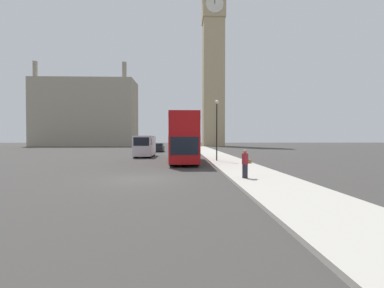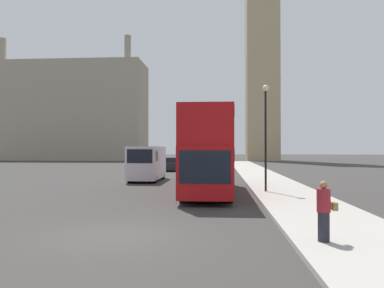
% 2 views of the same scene
% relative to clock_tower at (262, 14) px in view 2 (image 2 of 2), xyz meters
% --- Properties ---
extents(ground_plane, '(300.00, 300.00, 0.00)m').
position_rel_clock_tower_xyz_m(ground_plane, '(-12.14, -69.10, -31.08)').
color(ground_plane, '#383533').
extents(sidewalk_strip, '(3.66, 120.00, 0.15)m').
position_rel_clock_tower_xyz_m(sidewalk_strip, '(-5.31, -69.10, -31.00)').
color(sidewalk_strip, '#ADA89E').
rests_on(sidewalk_strip, ground_plane).
extents(clock_tower, '(7.23, 7.40, 60.59)m').
position_rel_clock_tower_xyz_m(clock_tower, '(0.00, 0.00, 0.00)').
color(clock_tower, tan).
rests_on(clock_tower, ground_plane).
extents(building_block_distant, '(31.67, 11.24, 25.92)m').
position_rel_clock_tower_xyz_m(building_block_distant, '(-41.39, 0.81, -20.43)').
color(building_block_distant, '#9E937F').
rests_on(building_block_distant, ground_plane).
extents(red_double_decker_bus, '(2.53, 10.85, 4.53)m').
position_rel_clock_tower_xyz_m(red_double_decker_bus, '(-9.62, -58.53, -28.57)').
color(red_double_decker_bus, '#A80F11').
rests_on(red_double_decker_bus, ground_plane).
extents(white_van, '(2.17, 5.64, 2.68)m').
position_rel_clock_tower_xyz_m(white_van, '(-14.64, -50.95, -29.65)').
color(white_van, silver).
rests_on(white_van, ground_plane).
extents(pedestrian, '(0.50, 0.34, 1.55)m').
position_rel_clock_tower_xyz_m(pedestrian, '(-6.34, -69.99, -30.15)').
color(pedestrian, '#23232D').
rests_on(pedestrian, sidewalk_strip).
extents(street_lamp, '(0.36, 0.36, 5.92)m').
position_rel_clock_tower_xyz_m(street_lamp, '(-6.44, -58.77, -27.06)').
color(street_lamp, black).
rests_on(street_lamp, sidewalk_strip).
extents(parked_sedan, '(1.86, 4.53, 1.51)m').
position_rel_clock_tower_xyz_m(parked_sedan, '(-14.23, -37.63, -30.39)').
color(parked_sedan, black).
rests_on(parked_sedan, ground_plane).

